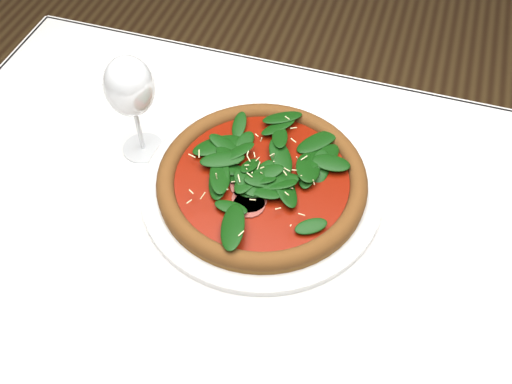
% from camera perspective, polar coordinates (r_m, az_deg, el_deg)
% --- Properties ---
extents(dining_table, '(1.21, 0.81, 0.75)m').
position_cam_1_polar(dining_table, '(0.96, 0.20, -7.64)').
color(dining_table, white).
rests_on(dining_table, ground).
extents(plate, '(0.39, 0.39, 0.02)m').
position_cam_1_polar(plate, '(0.92, 0.58, 0.57)').
color(plate, silver).
rests_on(plate, dining_table).
extents(pizza, '(0.41, 0.41, 0.04)m').
position_cam_1_polar(pizza, '(0.90, 0.60, 1.46)').
color(pizza, brown).
rests_on(pizza, plate).
extents(wine_glass, '(0.08, 0.08, 0.19)m').
position_cam_1_polar(wine_glass, '(0.91, -12.51, 10.05)').
color(wine_glass, white).
rests_on(wine_glass, dining_table).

